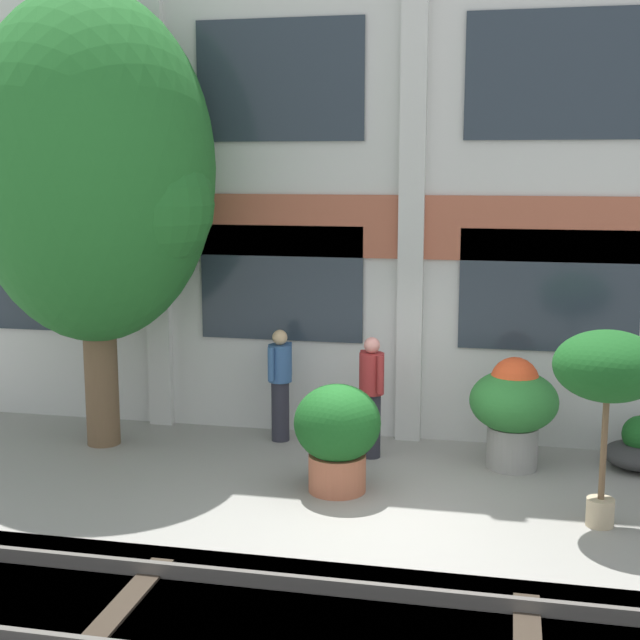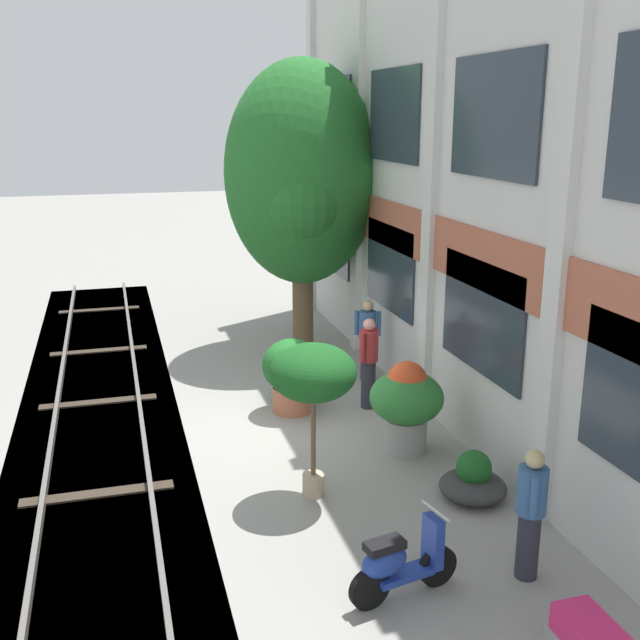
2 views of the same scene
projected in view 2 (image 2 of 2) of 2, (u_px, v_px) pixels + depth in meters
ground_plane at (280, 426)px, 12.85m from camera, size 80.00×80.00×0.00m
apartment_facade at (448, 177)px, 12.51m from camera, size 15.67×0.64×8.35m
rail_tracks at (99, 454)px, 12.10m from camera, size 23.31×2.80×0.43m
broadleaf_tree at (302, 179)px, 16.18m from camera, size 3.54×3.37×6.33m
potted_plant_tall_urn at (313, 376)px, 10.08m from camera, size 1.19×1.19×2.21m
potted_plant_fluted_column at (407, 401)px, 11.69m from camera, size 1.16×1.16×1.50m
potted_plant_ribbed_drum at (292, 371)px, 13.32m from camera, size 1.06×1.06×1.34m
potted_plant_wide_bowl at (473, 481)px, 10.40m from camera, size 0.94×0.94×0.71m
scooter_near_curb at (400, 563)px, 8.20m from camera, size 0.57×1.37×0.98m
resident_by_doorway at (369, 360)px, 13.44m from camera, size 0.37×0.43×1.68m
resident_watching_tracks at (531, 510)px, 8.47m from camera, size 0.49×0.34×1.60m
resident_near_plants at (367, 338)px, 14.88m from camera, size 0.34×0.50×1.64m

